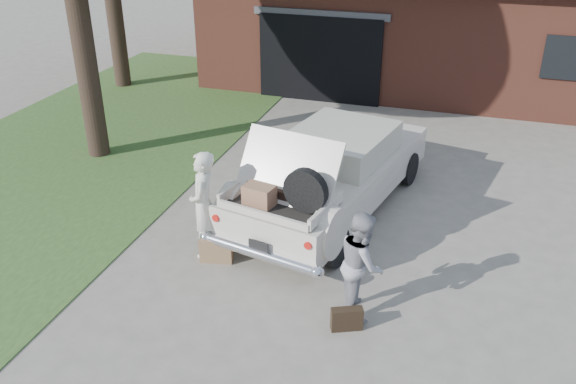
% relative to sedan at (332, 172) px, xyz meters
% --- Properties ---
extents(ground, '(90.00, 90.00, 0.00)m').
position_rel_sedan_xyz_m(ground, '(-0.26, -2.26, -0.71)').
color(ground, gray).
rests_on(ground, ground).
extents(grass_strip, '(6.00, 16.00, 0.02)m').
position_rel_sedan_xyz_m(grass_strip, '(-5.76, 0.74, -0.70)').
color(grass_strip, '#2D4C1E').
rests_on(grass_strip, ground).
extents(house, '(12.80, 7.80, 3.30)m').
position_rel_sedan_xyz_m(house, '(0.72, 9.21, 0.96)').
color(house, brown).
rests_on(house, ground).
extents(sedan, '(2.83, 5.14, 1.87)m').
position_rel_sedan_xyz_m(sedan, '(0.00, 0.00, 0.00)').
color(sedan, beige).
rests_on(sedan, ground).
extents(woman_left, '(0.56, 0.71, 1.70)m').
position_rel_sedan_xyz_m(woman_left, '(-1.50, -1.98, 0.14)').
color(woman_left, silver).
rests_on(woman_left, ground).
extents(woman_right, '(0.75, 0.86, 1.48)m').
position_rel_sedan_xyz_m(woman_right, '(1.07, -2.65, 0.03)').
color(woman_right, gray).
rests_on(woman_right, ground).
extents(suitcase_left, '(0.52, 0.25, 0.38)m').
position_rel_sedan_xyz_m(suitcase_left, '(-1.25, -2.16, -0.52)').
color(suitcase_left, '#906C49').
rests_on(suitcase_left, ground).
extents(suitcase_right, '(0.43, 0.29, 0.32)m').
position_rel_sedan_xyz_m(suitcase_right, '(1.00, -3.11, -0.56)').
color(suitcase_right, black).
rests_on(suitcase_right, ground).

